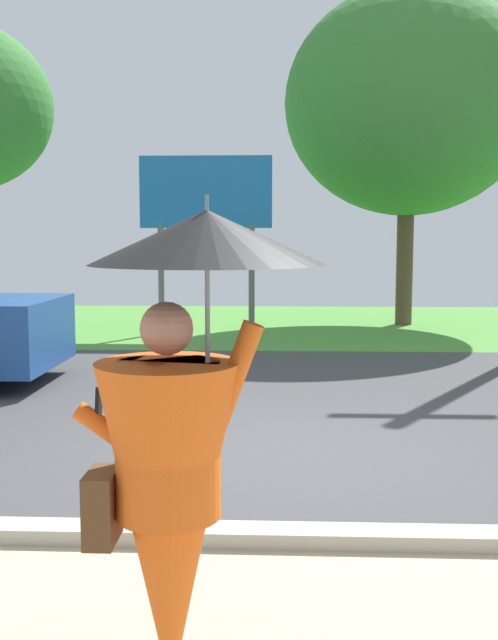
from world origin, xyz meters
name	(u,v)px	position (x,y,z in m)	size (l,w,h in m)	color
ground_plane	(266,391)	(0.00, 2.95, -0.05)	(40.00, 22.00, 0.20)	#424244
monk_pedestrian	(177,449)	(-0.24, -3.61, 1.08)	(1.05, 0.96, 2.13)	#E55B19
roadside_billboard	(206,205)	(-1.30, 8.18, 2.55)	(2.60, 0.12, 3.50)	slate
tree_center_back	(408,103)	(2.89, 9.94, 4.77)	(5.28, 5.28, 7.18)	brown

